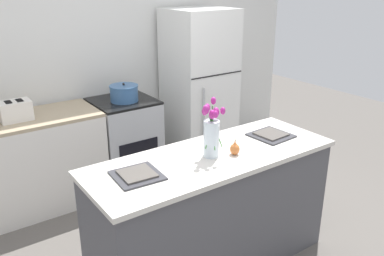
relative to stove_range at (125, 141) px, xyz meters
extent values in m
cube|color=silver|center=(-0.10, 0.40, 0.91)|extent=(5.20, 0.08, 2.70)
cube|color=#4C4C51|center=(-0.10, -1.60, -0.01)|extent=(1.76, 0.62, 0.87)
cube|color=beige|center=(-0.10, -1.60, 0.44)|extent=(1.80, 0.66, 0.03)
cube|color=silver|center=(-1.16, 0.00, -0.01)|extent=(1.68, 0.60, 0.86)
cube|color=#B2B5B7|center=(0.00, 0.00, -0.01)|extent=(0.60, 0.60, 0.86)
cube|color=black|center=(0.00, 0.00, 0.43)|extent=(0.60, 0.60, 0.02)
cube|color=black|center=(0.00, -0.30, -0.04)|extent=(0.42, 0.01, 0.28)
cube|color=white|center=(0.95, 0.00, 0.42)|extent=(0.68, 0.64, 1.74)
cube|color=black|center=(0.95, -0.32, 0.63)|extent=(0.67, 0.01, 0.01)
cylinder|color=#B2B5B7|center=(0.76, -0.34, 0.15)|extent=(0.02, 0.02, 0.75)
cylinder|color=silver|center=(-0.12, -1.61, 0.59)|extent=(0.11, 0.11, 0.25)
cylinder|color=#3D8438|center=(-0.11, -1.61, 0.64)|extent=(0.07, 0.02, 0.22)
ellipsoid|color=#B22889|center=(-0.08, -1.60, 0.77)|extent=(0.04, 0.04, 0.07)
cylinder|color=#3D8438|center=(-0.11, -1.59, 0.68)|extent=(0.04, 0.04, 0.30)
ellipsoid|color=#B22889|center=(-0.09, -1.58, 0.84)|extent=(0.03, 0.03, 0.05)
cylinder|color=#3D8438|center=(-0.13, -1.58, 0.64)|extent=(0.02, 0.08, 0.22)
ellipsoid|color=#B22889|center=(-0.13, -1.54, 0.77)|extent=(0.04, 0.04, 0.06)
cylinder|color=#3D8438|center=(-0.13, -1.60, 0.66)|extent=(0.03, 0.03, 0.26)
ellipsoid|color=#B22889|center=(-0.15, -1.59, 0.81)|extent=(0.04, 0.04, 0.06)
cylinder|color=#3D8438|center=(-0.14, -1.61, 0.66)|extent=(0.10, 0.03, 0.26)
ellipsoid|color=#B22889|center=(-0.18, -1.62, 0.81)|extent=(0.04, 0.04, 0.06)
cylinder|color=#3D8438|center=(-0.13, -1.62, 0.64)|extent=(0.02, 0.03, 0.22)
ellipsoid|color=#B22889|center=(-0.14, -1.63, 0.77)|extent=(0.04, 0.04, 0.06)
cylinder|color=#3D8438|center=(-0.13, -1.64, 0.65)|extent=(0.02, 0.06, 0.24)
ellipsoid|color=#B22889|center=(-0.14, -1.66, 0.78)|extent=(0.03, 0.03, 0.05)
cylinder|color=#3D8438|center=(-0.10, -1.63, 0.65)|extent=(0.07, 0.07, 0.24)
ellipsoid|color=#B22889|center=(-0.07, -1.66, 0.79)|extent=(0.03, 0.03, 0.05)
ellipsoid|color=#C66B33|center=(0.03, -1.68, 0.50)|extent=(0.07, 0.07, 0.08)
cone|color=#C66B33|center=(0.03, -1.68, 0.54)|extent=(0.04, 0.04, 0.03)
cylinder|color=brown|center=(0.03, -1.68, 0.57)|extent=(0.01, 0.01, 0.02)
cube|color=#333338|center=(-0.68, -1.58, 0.47)|extent=(0.30, 0.30, 0.01)
cube|color=#514C47|center=(-0.68, -1.58, 0.48)|extent=(0.21, 0.21, 0.01)
cube|color=#333338|center=(0.48, -1.58, 0.47)|extent=(0.30, 0.30, 0.01)
cube|color=#514C47|center=(0.48, -1.58, 0.48)|extent=(0.21, 0.21, 0.01)
cube|color=silver|center=(-1.02, -0.02, 0.53)|extent=(0.26, 0.18, 0.17)
cube|color=black|center=(-1.06, -0.02, 0.61)|extent=(0.05, 0.11, 0.01)
cube|color=black|center=(-0.97, -0.02, 0.61)|extent=(0.05, 0.11, 0.01)
cylinder|color=#386093|center=(0.00, -0.04, 0.52)|extent=(0.28, 0.28, 0.15)
cylinder|color=#386093|center=(0.00, -0.04, 0.60)|extent=(0.28, 0.28, 0.01)
sphere|color=black|center=(0.00, -0.04, 0.62)|extent=(0.02, 0.02, 0.02)
camera|label=1|loc=(-1.68, -3.60, 1.62)|focal=38.00mm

